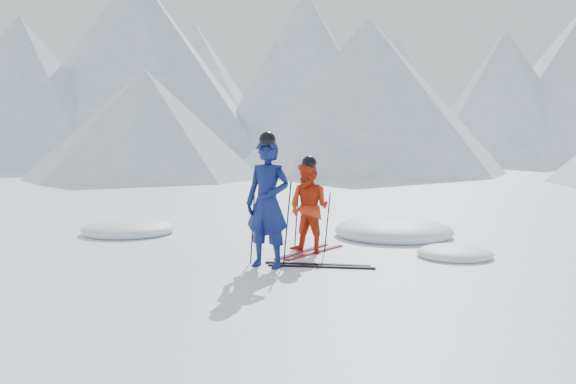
# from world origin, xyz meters

# --- Properties ---
(ground) EXTENTS (160.00, 160.00, 0.00)m
(ground) POSITION_xyz_m (0.00, 0.00, 0.00)
(ground) COLOR white
(ground) RESTS_ON ground
(mountain_range) EXTENTS (106.15, 62.94, 15.53)m
(mountain_range) POSITION_xyz_m (5.71, 35.31, 6.72)
(mountain_range) COLOR #B2BCD1
(mountain_range) RESTS_ON ground
(skier_blue) EXTENTS (0.82, 0.61, 2.03)m
(skier_blue) POSITION_xyz_m (-1.46, -0.62, 1.02)
(skier_blue) COLOR #0D1951
(skier_blue) RESTS_ON ground
(skier_red) EXTENTS (0.94, 0.83, 1.62)m
(skier_red) POSITION_xyz_m (-1.13, 0.73, 0.81)
(skier_red) COLOR red
(skier_red) RESTS_ON ground
(pole_blue_left) EXTENTS (0.13, 0.09, 1.35)m
(pole_blue_left) POSITION_xyz_m (-1.76, -0.47, 0.68)
(pole_blue_left) COLOR black
(pole_blue_left) RESTS_ON ground
(pole_blue_right) EXTENTS (0.13, 0.08, 1.35)m
(pole_blue_right) POSITION_xyz_m (-1.21, -0.37, 0.68)
(pole_blue_right) COLOR black
(pole_blue_right) RESTS_ON ground
(pole_red_left) EXTENTS (0.11, 0.09, 1.08)m
(pole_red_left) POSITION_xyz_m (-1.43, 0.98, 0.54)
(pole_red_left) COLOR black
(pole_red_left) RESTS_ON ground
(pole_red_right) EXTENTS (0.11, 0.08, 1.08)m
(pole_red_right) POSITION_xyz_m (-0.83, 0.88, 0.54)
(pole_red_right) COLOR black
(pole_red_right) RESTS_ON ground
(ski_worn_left) EXTENTS (0.57, 1.66, 0.03)m
(ski_worn_left) POSITION_xyz_m (-1.25, 0.73, 0.01)
(ski_worn_left) COLOR black
(ski_worn_left) RESTS_ON ground
(ski_worn_right) EXTENTS (0.68, 1.62, 0.03)m
(ski_worn_right) POSITION_xyz_m (-1.01, 0.73, 0.01)
(ski_worn_right) COLOR black
(ski_worn_right) RESTS_ON ground
(ski_loose_a) EXTENTS (1.70, 0.25, 0.03)m
(ski_loose_a) POSITION_xyz_m (-0.74, -0.27, 0.01)
(ski_loose_a) COLOR black
(ski_loose_a) RESTS_ON ground
(ski_loose_b) EXTENTS (1.70, 0.31, 0.03)m
(ski_loose_b) POSITION_xyz_m (-0.64, -0.42, 0.01)
(ski_loose_b) COLOR black
(ski_loose_b) RESTS_ON ground
(snow_lumps) EXTENTS (8.39, 3.80, 0.54)m
(snow_lumps) POSITION_xyz_m (-1.47, 2.44, 0.00)
(snow_lumps) COLOR white
(snow_lumps) RESTS_ON ground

